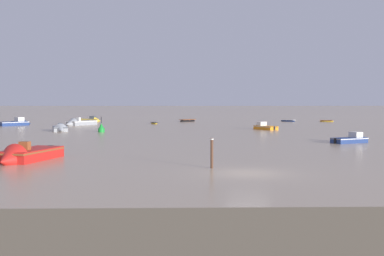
# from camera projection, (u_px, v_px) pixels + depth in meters

# --- Properties ---
(ground_plane) EXTENTS (800.00, 800.00, 0.00)m
(ground_plane) POSITION_uv_depth(u_px,v_px,m) (248.00, 173.00, 29.99)
(ground_plane) COLOR tan
(motorboat_moored_0) EXTENTS (5.45, 6.45, 2.18)m
(motorboat_moored_0) POSITION_uv_depth(u_px,v_px,m) (78.00, 124.00, 88.29)
(motorboat_moored_0) COLOR gray
(motorboat_moored_0) RESTS_ON ground
(rowboat_moored_0) EXTENTS (3.47, 1.59, 0.53)m
(rowboat_moored_0) POSITION_uv_depth(u_px,v_px,m) (19.00, 122.00, 97.16)
(rowboat_moored_0) COLOR navy
(rowboat_moored_0) RESTS_ON ground
(motorboat_moored_1) EXTENTS (4.60, 3.22, 1.66)m
(motorboat_moored_1) POSITION_uv_depth(u_px,v_px,m) (354.00, 140.00, 51.77)
(motorboat_moored_1) COLOR navy
(motorboat_moored_1) RESTS_ON ground
(motorboat_moored_2) EXTENTS (3.31, 5.71, 1.86)m
(motorboat_moored_2) POSITION_uv_depth(u_px,v_px,m) (60.00, 129.00, 71.07)
(motorboat_moored_2) COLOR gray
(motorboat_moored_2) RESTS_ON ground
(motorboat_moored_3) EXTENTS (3.90, 6.85, 2.23)m
(motorboat_moored_3) POSITION_uv_depth(u_px,v_px,m) (24.00, 157.00, 35.80)
(motorboat_moored_3) COLOR red
(motorboat_moored_3) RESTS_ON ground
(rowboat_moored_2) EXTENTS (2.97, 2.44, 0.46)m
(rowboat_moored_2) POSITION_uv_depth(u_px,v_px,m) (327.00, 121.00, 103.22)
(rowboat_moored_2) COLOR gold
(rowboat_moored_2) RESTS_ON ground
(rowboat_moored_3) EXTENTS (3.94, 3.98, 0.66)m
(rowboat_moored_3) POSITION_uv_depth(u_px,v_px,m) (188.00, 121.00, 104.18)
(rowboat_moored_3) COLOR black
(rowboat_moored_3) RESTS_ON ground
(motorboat_moored_4) EXTENTS (3.68, 4.68, 1.72)m
(motorboat_moored_4) POSITION_uv_depth(u_px,v_px,m) (263.00, 128.00, 75.83)
(motorboat_moored_4) COLOR orange
(motorboat_moored_4) RESTS_ON ground
(motorboat_moored_6) EXTENTS (5.46, 5.36, 2.16)m
(motorboat_moored_6) POSITION_uv_depth(u_px,v_px,m) (18.00, 124.00, 87.71)
(motorboat_moored_6) COLOR navy
(motorboat_moored_6) RESTS_ON ground
(motorboat_moored_7) EXTENTS (4.87, 2.59, 1.76)m
(motorboat_moored_7) POSITION_uv_depth(u_px,v_px,m) (92.00, 120.00, 103.89)
(motorboat_moored_7) COLOR gold
(motorboat_moored_7) RESTS_ON ground
(rowboat_moored_5) EXTENTS (1.74, 3.02, 0.45)m
(rowboat_moored_5) POSITION_uv_depth(u_px,v_px,m) (154.00, 123.00, 93.67)
(rowboat_moored_5) COLOR gold
(rowboat_moored_5) RESTS_ON ground
(rowboat_moored_6) EXTENTS (3.19, 3.10, 0.52)m
(rowboat_moored_6) POSITION_uv_depth(u_px,v_px,m) (288.00, 121.00, 104.28)
(rowboat_moored_6) COLOR navy
(rowboat_moored_6) RESTS_ON ground
(channel_buoy) EXTENTS (0.90, 0.90, 2.30)m
(channel_buoy) POSITION_uv_depth(u_px,v_px,m) (101.00, 129.00, 69.25)
(channel_buoy) COLOR #198C2D
(channel_buoy) RESTS_ON ground
(mooring_post_near) EXTENTS (0.22, 0.22, 2.14)m
(mooring_post_near) POSITION_uv_depth(u_px,v_px,m) (212.00, 154.00, 32.20)
(mooring_post_near) COLOR #4F3323
(mooring_post_near) RESTS_ON ground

